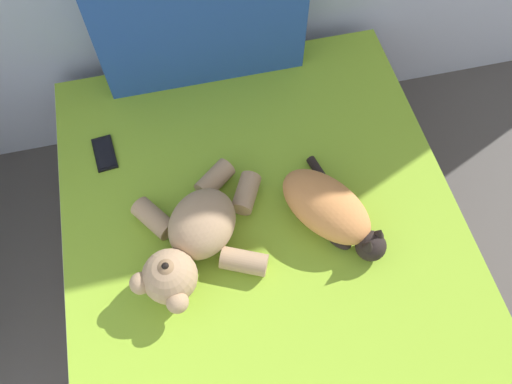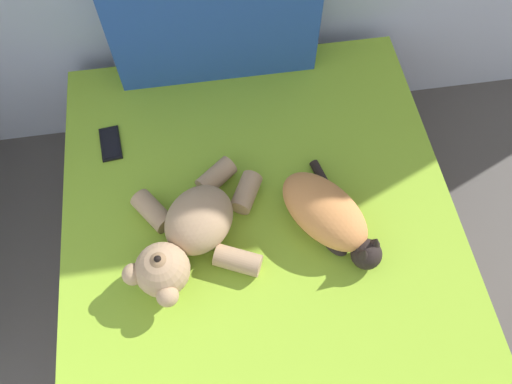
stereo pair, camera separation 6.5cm
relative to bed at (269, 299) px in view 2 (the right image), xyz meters
name	(u,v)px [view 2 (the right image)]	position (x,y,z in m)	size (l,w,h in m)	color
bed	(269,299)	(0.00, 0.00, 0.00)	(1.39, 2.01, 0.51)	brown
patterned_cushion	(214,16)	(-0.06, 0.91, 0.52)	(0.76, 0.14, 0.51)	#264C99
cat	(328,215)	(0.21, 0.15, 0.33)	(0.35, 0.44, 0.15)	#D18447
teddy_bear	(189,234)	(-0.24, 0.14, 0.34)	(0.48, 0.53, 0.18)	tan
cell_phone	(111,144)	(-0.50, 0.59, 0.27)	(0.09, 0.15, 0.01)	black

